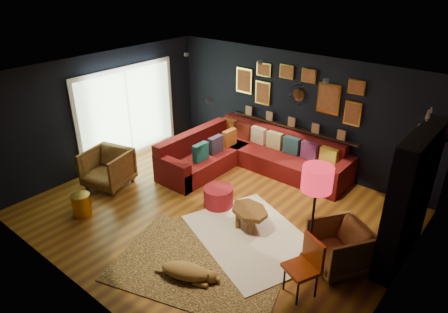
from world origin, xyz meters
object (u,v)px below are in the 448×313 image
Objects in this scene: armchair_right at (340,245)px; orange_chair at (306,262)px; floor_lamp at (317,183)px; coffee_table at (249,213)px; pouf at (218,196)px; gold_stool at (82,205)px; armchair_left at (107,167)px; dog at (186,269)px; sectional at (246,156)px.

orange_chair is (-0.14, -0.81, 0.12)m from armchair_right.
floor_lamp reaches higher than armchair_right.
pouf is (-0.89, 0.21, -0.12)m from coffee_table.
gold_stool is 0.26× the size of floor_lamp.
armchair_left is at bearing -156.92° from orange_chair.
armchair_left reaches higher than dog.
coffee_table reaches higher than dog.
armchair_right reaches higher than dog.
pouf is at bearing 94.06° from dog.
coffee_table is at bearing 178.42° from orange_chair.
pouf is at bearing 5.79° from armchair_left.
armchair_left is (-2.33, -0.86, 0.22)m from pouf.
armchair_right is (3.06, -1.73, 0.09)m from sectional.
coffee_table is at bearing -13.06° from pouf.
armchair_left is 1.08× the size of armchair_right.
coffee_table is 1.66m from armchair_right.
armchair_right is 4.67m from gold_stool.
floor_lamp is (-0.30, 0.68, 0.87)m from orange_chair.
sectional is at bearing 69.88° from gold_stool.
gold_stool is at bearing -143.56° from orange_chair.
coffee_table is 2.09× the size of gold_stool.
sectional is at bearing 144.75° from floor_lamp.
gold_stool is 2.69m from dog.
gold_stool is at bearing -76.00° from armchair_left.
orange_chair is at bearing -21.18° from pouf.
orange_chair is at bearing -25.58° from coffee_table.
pouf is 2.60m from orange_chair.
armchair_left is 4.93m from armchair_right.
orange_chair is 1.79m from dog.
armchair_left is at bearing -159.85° from pouf.
orange_chair is 0.54× the size of floor_lamp.
armchair_right is at bearing 2.84° from coffee_table.
armchair_right is at bearing 104.26° from orange_chair.
orange_chair reaches higher than sectional.
gold_stool is 0.48× the size of orange_chair.
armchair_left is (-1.81, -2.46, 0.12)m from sectional.
dog is (3.23, -0.97, -0.26)m from armchair_left.
pouf is 0.35× the size of floor_lamp.
armchair_right is (2.54, -0.12, 0.19)m from pouf.
gold_stool is (0.54, -1.00, -0.23)m from armchair_left.
armchair_left is 0.85× the size of dog.
sectional is at bearing 163.03° from orange_chair.
coffee_table is (1.41, -1.81, 0.02)m from sectional.
armchair_right is 2.38m from dog.
floor_lamp is at bearing -6.60° from armchair_left.
orange_chair is (2.93, -2.54, 0.21)m from sectional.
dog is (2.69, 0.03, -0.04)m from gold_stool.
orange_chair is 1.15m from floor_lamp.
dog is at bearing 0.65° from gold_stool.
floor_lamp reaches higher than orange_chair.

